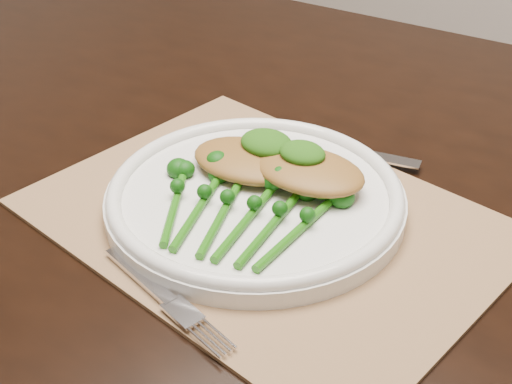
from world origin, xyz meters
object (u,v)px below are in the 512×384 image
Objects in this scene: placemat at (266,219)px; dinner_plate at (255,196)px; dining_table at (279,373)px; broccolini_bundle at (234,218)px; chicken_fillet_left at (248,160)px.

placemat is 1.49× the size of dinner_plate.
dining_table is at bearing 123.37° from placemat.
dining_table is 8.61× the size of broccolini_bundle.
dinner_plate is 0.05m from broccolini_bundle.
broccolini_bundle is (-0.01, -0.04, 0.02)m from placemat.
dining_table is 14.02× the size of chicken_fillet_left.
placemat is at bearing -44.56° from chicken_fillet_left.
chicken_fillet_left is (0.01, -0.09, 0.41)m from dining_table.
broccolini_bundle is (0.01, -0.05, 0.01)m from dinner_plate.
chicken_fillet_left is at bearing 150.05° from placemat.
broccolini_bundle is at bearing -92.19° from placemat.
chicken_fillet_left is at bearing 103.73° from broccolini_bundle.
chicken_fillet_left reaches higher than dinner_plate.
dinner_plate is (-0.02, 0.01, 0.02)m from placemat.
placemat is 0.05m from broccolini_bundle.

